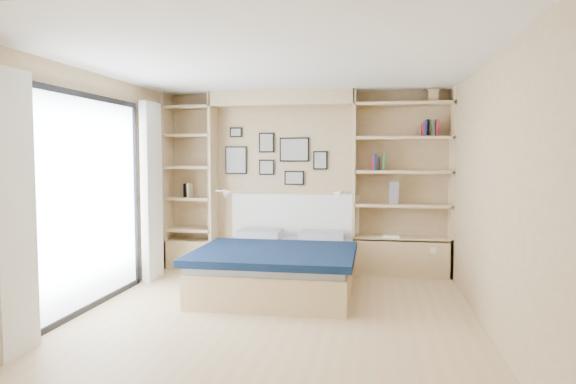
# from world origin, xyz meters

# --- Properties ---
(ground) EXTENTS (4.50, 4.50, 0.00)m
(ground) POSITION_xyz_m (0.00, 0.00, 0.00)
(ground) COLOR tan
(ground) RESTS_ON ground
(room_shell) EXTENTS (4.50, 4.50, 4.50)m
(room_shell) POSITION_xyz_m (-0.39, 1.52, 1.08)
(room_shell) COLOR tan
(room_shell) RESTS_ON ground
(bed) EXTENTS (1.82, 2.26, 1.07)m
(bed) POSITION_xyz_m (-0.14, 1.11, 0.28)
(bed) COLOR tan
(bed) RESTS_ON ground
(photo_gallery) EXTENTS (1.48, 0.02, 0.82)m
(photo_gallery) POSITION_xyz_m (-0.45, 2.22, 1.60)
(photo_gallery) COLOR black
(photo_gallery) RESTS_ON ground
(reading_lamps) EXTENTS (1.92, 0.12, 0.15)m
(reading_lamps) POSITION_xyz_m (-0.30, 2.00, 1.10)
(reading_lamps) COLOR silver
(reading_lamps) RESTS_ON ground
(shelf_decor) EXTENTS (3.54, 0.23, 2.03)m
(shelf_decor) POSITION_xyz_m (1.11, 2.07, 1.70)
(shelf_decor) COLOR #A2151B
(shelf_decor) RESTS_ON ground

